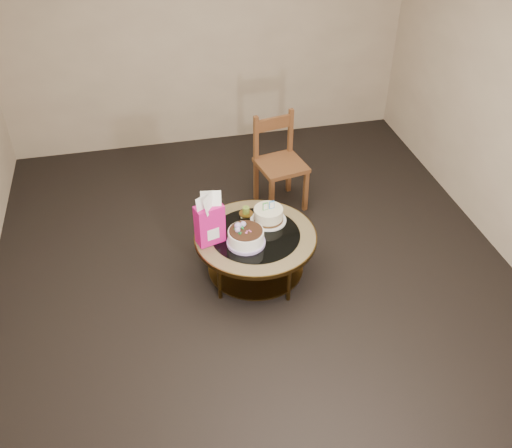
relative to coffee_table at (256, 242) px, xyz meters
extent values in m
plane|color=black|center=(0.00, 0.00, -0.38)|extent=(5.00, 5.00, 0.00)
cube|color=#BDA88F|center=(0.00, 2.50, 0.92)|extent=(4.50, 0.02, 2.60)
cylinder|color=#543B18|center=(0.35, 0.20, -0.17)|extent=(0.04, 0.04, 0.42)
cylinder|color=#543B18|center=(-0.20, 0.35, -0.17)|extent=(0.04, 0.04, 0.42)
cylinder|color=#543B18|center=(-0.35, -0.20, -0.17)|extent=(0.04, 0.04, 0.42)
cylinder|color=#543B18|center=(0.20, -0.35, -0.17)|extent=(0.04, 0.04, 0.42)
cylinder|color=#543B18|center=(0.00, 0.00, -0.28)|extent=(0.82, 0.82, 0.02)
cylinder|color=#543B18|center=(0.00, 0.00, 0.05)|extent=(1.02, 1.02, 0.04)
cylinder|color=olive|center=(0.00, 0.00, 0.07)|extent=(1.00, 1.00, 0.01)
cylinder|color=black|center=(0.00, 0.00, 0.08)|extent=(0.74, 0.74, 0.01)
cylinder|color=#B197D5|center=(-0.10, -0.10, 0.09)|extent=(0.32, 0.32, 0.02)
cylinder|color=white|center=(-0.10, -0.10, 0.14)|extent=(0.29, 0.29, 0.13)
cylinder|color=black|center=(-0.10, -0.10, 0.21)|extent=(0.27, 0.27, 0.01)
sphere|color=#B197D5|center=(-0.16, -0.05, 0.23)|extent=(0.06, 0.06, 0.06)
sphere|color=#B197D5|center=(-0.11, -0.03, 0.23)|extent=(0.05, 0.05, 0.05)
sphere|color=#B197D5|center=(-0.17, -0.09, 0.23)|extent=(0.04, 0.04, 0.04)
cone|color=#207937|center=(-0.12, -0.07, 0.22)|extent=(0.03, 0.04, 0.03)
cone|color=#207937|center=(-0.19, -0.06, 0.22)|extent=(0.04, 0.04, 0.03)
cone|color=#207937|center=(-0.09, -0.02, 0.22)|extent=(0.04, 0.04, 0.03)
cone|color=#207937|center=(-0.15, -0.12, 0.22)|extent=(0.04, 0.04, 0.03)
cylinder|color=silver|center=(0.15, 0.16, 0.09)|extent=(0.31, 0.31, 0.01)
cylinder|color=#412812|center=(0.15, 0.16, 0.10)|extent=(0.25, 0.25, 0.02)
cylinder|color=white|center=(0.15, 0.16, 0.16)|extent=(0.25, 0.25, 0.09)
cube|color=#4DAE4A|center=(0.12, 0.15, 0.24)|extent=(0.05, 0.02, 0.07)
cube|color=white|center=(0.12, 0.15, 0.24)|extent=(0.04, 0.02, 0.06)
cube|color=#428AE0|center=(0.17, 0.16, 0.24)|extent=(0.05, 0.02, 0.07)
cube|color=white|center=(0.17, 0.16, 0.24)|extent=(0.04, 0.02, 0.06)
cube|color=#EC1694|center=(-0.37, 0.00, 0.25)|extent=(0.25, 0.18, 0.35)
cube|color=white|center=(-0.37, 0.00, 0.19)|extent=(0.13, 0.15, 0.10)
cube|color=#E7C35F|center=(-0.02, 0.28, 0.08)|extent=(0.11, 0.11, 0.01)
cylinder|color=#C48D3D|center=(-0.02, 0.28, 0.09)|extent=(0.12, 0.12, 0.01)
cylinder|color=olive|center=(-0.02, 0.28, 0.13)|extent=(0.06, 0.06, 0.06)
cylinder|color=black|center=(-0.02, 0.28, 0.16)|extent=(0.00, 0.00, 0.01)
cube|color=brown|center=(0.48, 0.99, 0.09)|extent=(0.51, 0.51, 0.04)
cube|color=brown|center=(0.33, 0.77, -0.15)|extent=(0.05, 0.05, 0.47)
cube|color=brown|center=(0.70, 0.84, -0.15)|extent=(0.05, 0.05, 0.47)
cube|color=brown|center=(0.26, 1.14, -0.15)|extent=(0.05, 0.05, 0.47)
cube|color=brown|center=(0.63, 1.21, -0.15)|extent=(0.05, 0.05, 0.47)
cube|color=brown|center=(0.26, 1.14, 0.32)|extent=(0.05, 0.05, 0.48)
cube|color=brown|center=(0.63, 1.21, 0.32)|extent=(0.05, 0.05, 0.48)
cube|color=brown|center=(0.44, 1.17, 0.45)|extent=(0.37, 0.10, 0.12)
camera|label=1|loc=(-0.81, -3.58, 3.03)|focal=40.00mm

